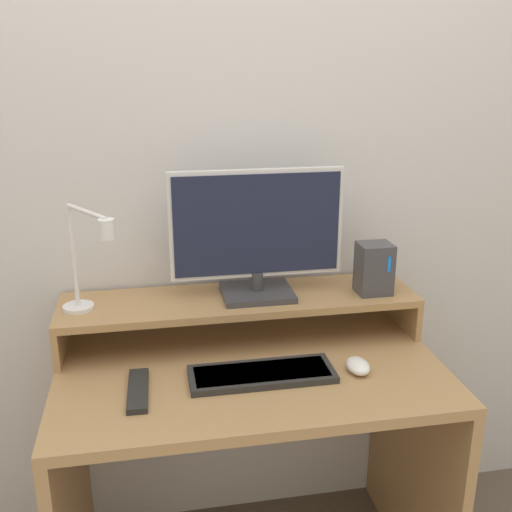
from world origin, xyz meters
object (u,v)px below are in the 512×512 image
at_px(desk_lamp, 87,263).
at_px(router_dock, 374,268).
at_px(monitor, 257,233).
at_px(mouse, 358,366).
at_px(remote_control, 138,390).
at_px(keyboard, 262,374).

xyz_separation_m(desk_lamp, router_dock, (0.82, 0.04, -0.08)).
xyz_separation_m(monitor, mouse, (0.23, -0.27, -0.31)).
distance_m(monitor, remote_control, 0.55).
xyz_separation_m(desk_lamp, mouse, (0.70, -0.19, -0.27)).
bearing_deg(router_dock, remote_control, -161.87).
bearing_deg(desk_lamp, monitor, 9.45).
distance_m(router_dock, keyboard, 0.48).
relative_size(mouse, remote_control, 0.45).
bearing_deg(monitor, router_dock, -6.98).
height_order(monitor, desk_lamp, monitor).
relative_size(desk_lamp, mouse, 3.39).
xyz_separation_m(monitor, router_dock, (0.35, -0.04, -0.12)).
height_order(desk_lamp, keyboard, desk_lamp).
bearing_deg(keyboard, router_dock, 28.76).
height_order(desk_lamp, remote_control, desk_lamp).
bearing_deg(remote_control, keyboard, 3.74).
bearing_deg(keyboard, mouse, -4.05).
relative_size(keyboard, remote_control, 1.94).
height_order(mouse, remote_control, mouse).
distance_m(mouse, remote_control, 0.59).
distance_m(keyboard, remote_control, 0.32).
bearing_deg(keyboard, monitor, 82.29).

